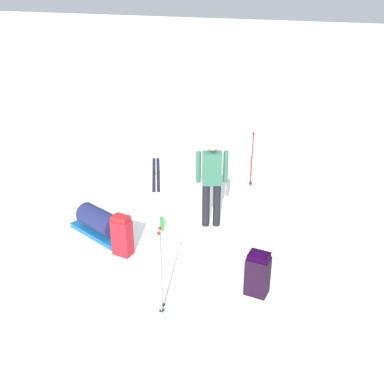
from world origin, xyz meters
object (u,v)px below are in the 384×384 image
(gear_sled, at_px, (99,223))
(thermos_bottle, at_px, (162,224))
(ski_poles_planted_far, at_px, (252,156))
(backpack_bright, at_px, (122,236))
(skier_standing, at_px, (212,178))
(ski_pair_near, at_px, (156,174))
(ski_poles_planted_near, at_px, (161,267))
(backpack_large_dark, at_px, (258,274))

(gear_sled, bearing_deg, thermos_bottle, -63.05)
(gear_sled, relative_size, thermos_bottle, 4.96)
(ski_poles_planted_far, bearing_deg, backpack_bright, 158.35)
(backpack_bright, xyz_separation_m, thermos_bottle, (0.94, -0.30, -0.22))
(skier_standing, xyz_separation_m, backpack_bright, (-1.44, 1.08, -0.60))
(skier_standing, distance_m, backpack_bright, 1.90)
(skier_standing, xyz_separation_m, ski_pair_near, (1.83, 1.95, -0.94))
(thermos_bottle, bearing_deg, backpack_bright, 162.29)
(gear_sled, xyz_separation_m, thermos_bottle, (0.51, -1.00, -0.09))
(backpack_bright, relative_size, gear_sled, 0.56)
(skier_standing, relative_size, ski_pair_near, 0.91)
(thermos_bottle, bearing_deg, ski_poles_planted_near, -156.49)
(ski_pair_near, distance_m, backpack_bright, 3.39)
(backpack_bright, bearing_deg, ski_poles_planted_near, -132.85)
(skier_standing, relative_size, backpack_large_dark, 2.48)
(ski_poles_planted_far, xyz_separation_m, thermos_bottle, (-2.49, 1.06, -0.55))
(ski_pair_near, bearing_deg, ski_poles_planted_far, -85.76)
(gear_sled, bearing_deg, ski_poles_planted_near, -129.16)
(skier_standing, xyz_separation_m, ski_poles_planted_near, (-2.54, -0.11, -0.22))
(skier_standing, height_order, ski_poles_planted_near, skier_standing)
(backpack_bright, xyz_separation_m, gear_sled, (0.43, 0.70, -0.13))
(skier_standing, bearing_deg, gear_sled, 119.38)
(ski_pair_near, distance_m, ski_poles_planted_far, 2.33)
(gear_sled, bearing_deg, ski_poles_planted_far, -34.51)
(skier_standing, relative_size, thermos_bottle, 6.54)
(ski_poles_planted_far, bearing_deg, ski_poles_planted_near, 177.85)
(backpack_bright, bearing_deg, backpack_large_dark, -96.12)
(backpack_large_dark, distance_m, ski_poles_planted_near, 1.49)
(ski_pair_near, height_order, ski_poles_planted_near, ski_poles_planted_near)
(skier_standing, bearing_deg, ski_pair_near, 46.81)
(backpack_large_dark, distance_m, thermos_bottle, 2.37)
(backpack_large_dark, xyz_separation_m, backpack_bright, (0.25, 2.34, 0.02))
(thermos_bottle, bearing_deg, ski_poles_planted_far, -23.09)
(ski_pair_near, xyz_separation_m, backpack_bright, (-3.26, -0.86, 0.34))
(backpack_bright, distance_m, gear_sled, 0.83)
(ski_pair_near, bearing_deg, thermos_bottle, -153.38)
(ski_poles_planted_far, bearing_deg, thermos_bottle, 156.91)
(skier_standing, relative_size, backpack_bright, 2.36)
(ski_pair_near, distance_m, gear_sled, 2.84)
(backpack_large_dark, height_order, gear_sled, backpack_large_dark)
(backpack_bright, distance_m, ski_poles_planted_far, 3.70)
(gear_sled, height_order, thermos_bottle, gear_sled)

